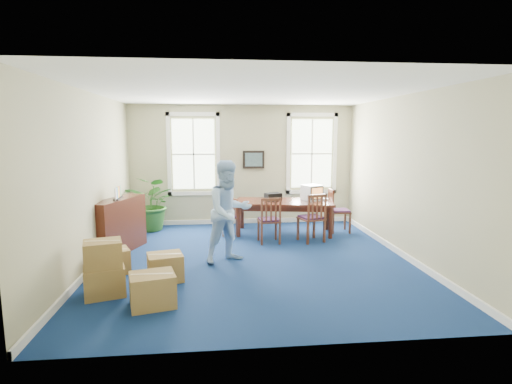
{
  "coord_description": "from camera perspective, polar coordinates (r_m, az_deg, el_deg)",
  "views": [
    {
      "loc": [
        -0.72,
        -7.5,
        2.45
      ],
      "look_at": [
        0.1,
        0.6,
        1.25
      ],
      "focal_mm": 28.0,
      "sensor_mm": 36.0,
      "label": 1
    }
  ],
  "objects": [
    {
      "name": "floor",
      "position": [
        7.93,
        -0.28,
        -9.62
      ],
      "size": [
        6.5,
        6.5,
        0.0
      ],
      "primitive_type": "plane",
      "color": "navy",
      "rests_on": "ground"
    },
    {
      "name": "ceiling",
      "position": [
        7.58,
        -0.3,
        14.06
      ],
      "size": [
        6.5,
        6.5,
        0.0
      ],
      "primitive_type": "plane",
      "rotation": [
        3.14,
        0.0,
        0.0
      ],
      "color": "white",
      "rests_on": "ground"
    },
    {
      "name": "wall_back",
      "position": [
        10.81,
        -1.95,
        3.86
      ],
      "size": [
        6.5,
        0.0,
        6.5
      ],
      "primitive_type": "plane",
      "rotation": [
        1.57,
        0.0,
        0.0
      ],
      "color": "tan",
      "rests_on": "ground"
    },
    {
      "name": "wall_front",
      "position": [
        4.4,
        3.78,
        -2.77
      ],
      "size": [
        6.5,
        0.0,
        6.5
      ],
      "primitive_type": "plane",
      "rotation": [
        -1.57,
        0.0,
        0.0
      ],
      "color": "tan",
      "rests_on": "ground"
    },
    {
      "name": "wall_left",
      "position": [
        7.89,
        -22.55,
        1.55
      ],
      "size": [
        0.0,
        6.5,
        6.5
      ],
      "primitive_type": "plane",
      "rotation": [
        1.57,
        0.0,
        1.57
      ],
      "color": "tan",
      "rests_on": "ground"
    },
    {
      "name": "wall_right",
      "position": [
        8.42,
        20.49,
        2.06
      ],
      "size": [
        0.0,
        6.5,
        6.5
      ],
      "primitive_type": "plane",
      "rotation": [
        1.57,
        0.0,
        -1.57
      ],
      "color": "tan",
      "rests_on": "ground"
    },
    {
      "name": "baseboard_back",
      "position": [
        11.01,
        -1.9,
        -4.16
      ],
      "size": [
        6.0,
        0.04,
        0.12
      ],
      "primitive_type": "cube",
      "color": "white",
      "rests_on": "ground"
    },
    {
      "name": "baseboard_left",
      "position": [
        8.19,
        -21.73,
        -9.2
      ],
      "size": [
        0.04,
        6.5,
        0.12
      ],
      "primitive_type": "cube",
      "color": "white",
      "rests_on": "ground"
    },
    {
      "name": "baseboard_right",
      "position": [
        8.7,
        19.79,
        -8.08
      ],
      "size": [
        0.04,
        6.5,
        0.12
      ],
      "primitive_type": "cube",
      "color": "white",
      "rests_on": "ground"
    },
    {
      "name": "window_left",
      "position": [
        10.76,
        -8.9,
        5.35
      ],
      "size": [
        1.4,
        0.12,
        2.2
      ],
      "primitive_type": null,
      "color": "white",
      "rests_on": "ground"
    },
    {
      "name": "window_right",
      "position": [
        11.06,
        7.96,
        5.45
      ],
      "size": [
        1.4,
        0.12,
        2.2
      ],
      "primitive_type": null,
      "color": "white",
      "rests_on": "ground"
    },
    {
      "name": "wall_picture",
      "position": [
        10.78,
        -0.34,
        4.65
      ],
      "size": [
        0.58,
        0.06,
        0.48
      ],
      "primitive_type": null,
      "color": "black",
      "rests_on": "ground"
    },
    {
      "name": "conference_table",
      "position": [
        9.88,
        4.03,
        -3.59
      ],
      "size": [
        2.52,
        1.46,
        0.81
      ],
      "primitive_type": null,
      "rotation": [
        0.0,
        0.0,
        -0.17
      ],
      "color": "#4A1F13",
      "rests_on": "ground"
    },
    {
      "name": "crt_tv",
      "position": [
        9.97,
        7.99,
        -0.07
      ],
      "size": [
        0.57,
        0.59,
        0.38
      ],
      "primitive_type": null,
      "rotation": [
        0.0,
        0.0,
        0.43
      ],
      "color": "#B7B7BC",
      "rests_on": "conference_table"
    },
    {
      "name": "game_console",
      "position": [
        10.03,
        9.84,
        -1.04
      ],
      "size": [
        0.19,
        0.21,
        0.04
      ],
      "primitive_type": "cube",
      "rotation": [
        0.0,
        0.0,
        0.37
      ],
      "color": "white",
      "rests_on": "conference_table"
    },
    {
      "name": "equipment_bag",
      "position": [
        9.8,
        2.45,
        -0.7
      ],
      "size": [
        0.44,
        0.36,
        0.19
      ],
      "primitive_type": "cube",
      "rotation": [
        0.0,
        0.0,
        0.33
      ],
      "color": "black",
      "rests_on": "conference_table"
    },
    {
      "name": "chair_near_left",
      "position": [
        9.0,
        1.86,
        -3.96
      ],
      "size": [
        0.51,
        0.51,
        1.05
      ],
      "primitive_type": null,
      "rotation": [
        0.0,
        0.0,
        3.21
      ],
      "color": "brown",
      "rests_on": "ground"
    },
    {
      "name": "chair_near_right",
      "position": [
        9.17,
        7.9,
        -3.6
      ],
      "size": [
        0.63,
        0.63,
        1.12
      ],
      "primitive_type": null,
      "rotation": [
        0.0,
        0.0,
        3.46
      ],
      "color": "brown",
      "rests_on": "ground"
    },
    {
      "name": "chair_end_left",
      "position": [
        9.74,
        -4.14,
        -3.53
      ],
      "size": [
        0.51,
        0.51,
        0.89
      ],
      "primitive_type": null,
      "rotation": [
        0.0,
        0.0,
        -1.21
      ],
      "color": "brown",
      "rests_on": "ground"
    },
    {
      "name": "chair_end_right",
      "position": [
        10.19,
        11.84,
        -2.61
      ],
      "size": [
        0.5,
        0.5,
        1.08
      ],
      "primitive_type": null,
      "rotation": [
        0.0,
        0.0,
        1.54
      ],
      "color": "brown",
      "rests_on": "ground"
    },
    {
      "name": "man",
      "position": [
        7.61,
        -3.86,
        -2.81
      ],
      "size": [
        1.19,
        1.1,
        1.95
      ],
      "primitive_type": "imported",
      "rotation": [
        0.0,
        0.0,
        0.48
      ],
      "color": "#A0C5F0",
      "rests_on": "ground"
    },
    {
      "name": "credenza",
      "position": [
        8.77,
        -19.04,
        -4.45
      ],
      "size": [
        0.91,
        1.51,
        1.15
      ],
      "primitive_type": "cube",
      "rotation": [
        0.0,
        0.0,
        -0.36
      ],
      "color": "#4A1F13",
      "rests_on": "ground"
    },
    {
      "name": "brochure_rack",
      "position": [
        8.64,
        -19.13,
        0.11
      ],
      "size": [
        0.12,
        0.6,
        0.26
      ],
      "primitive_type": null,
      "rotation": [
        0.0,
        0.0,
        -0.03
      ],
      "color": "#99999E",
      "rests_on": "credenza"
    },
    {
      "name": "potted_plant",
      "position": [
        10.44,
        -14.57,
        -1.59
      ],
      "size": [
        1.55,
        1.45,
        1.38
      ],
      "primitive_type": "imported",
      "rotation": [
        0.0,
        0.0,
        -0.36
      ],
      "color": "#25581C",
      "rests_on": "ground"
    },
    {
      "name": "cardboard_boxes",
      "position": [
        6.6,
        -18.77,
        -9.72
      ],
      "size": [
        1.99,
        1.99,
        0.9
      ],
      "primitive_type": null,
      "rotation": [
        0.0,
        0.0,
        0.32
      ],
      "color": "#9E783F",
      "rests_on": "ground"
    }
  ]
}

